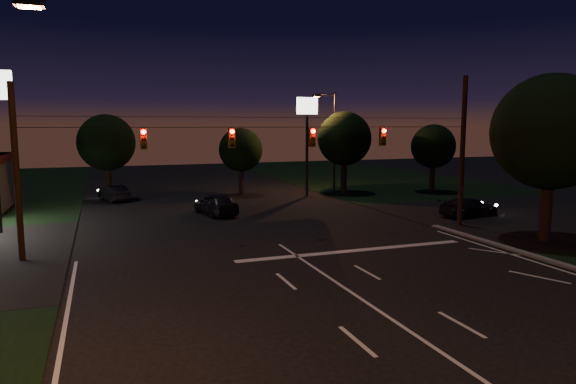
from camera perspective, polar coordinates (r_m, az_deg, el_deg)
name	(u,v)px	position (r m, az deg, el deg)	size (l,w,h in m)	color
ground	(455,361)	(14.72, 18.02, -17.46)	(140.00, 140.00, 0.00)	black
cross_street_right	(546,215)	(39.27, 26.76, -2.29)	(20.00, 16.00, 0.02)	black
stop_bar	(354,251)	(25.45, 7.34, -6.48)	(12.00, 0.50, 0.01)	silver
utility_pole_right	(459,225)	(33.16, 18.48, -3.54)	(0.30, 0.30, 9.00)	black
utility_pole_left	(23,261)	(26.39, -27.41, -6.78)	(0.28, 0.28, 8.00)	black
signal_span	(273,137)	(26.74, -1.66, 6.16)	(24.00, 0.40, 1.56)	black
pole_sign_right	(307,123)	(43.62, 2.13, 7.63)	(1.80, 0.30, 8.40)	black
street_light_right_far	(332,135)	(46.75, 4.90, 6.38)	(2.20, 0.35, 9.00)	black
tree_right_near	(549,133)	(30.08, 26.99, 5.83)	(6.00, 6.00, 8.76)	black
tree_far_b	(107,143)	(44.57, -19.50, 5.11)	(4.60, 4.60, 6.98)	black
tree_far_c	(241,150)	(45.05, -5.29, 4.62)	(3.80, 3.80, 5.86)	black
tree_far_d	(344,139)	(46.32, 6.23, 5.83)	(4.80, 4.80, 7.30)	black
tree_far_e	(433,147)	(48.73, 15.78, 4.84)	(4.00, 4.00, 6.18)	black
car_oncoming_a	(216,204)	(35.37, -8.03, -1.32)	(1.78, 4.43, 1.51)	black
car_oncoming_b	(114,193)	(43.80, -18.79, -0.09)	(1.38, 3.95, 1.30)	black
car_cross	(469,207)	(36.45, 19.46, -1.59)	(1.80, 4.42, 1.28)	black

